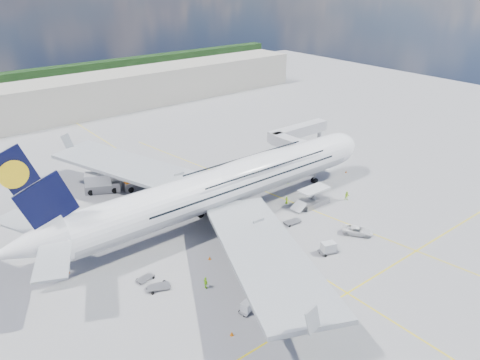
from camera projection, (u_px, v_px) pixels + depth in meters
ground at (259, 238)px, 83.76m from camera, size 300.00×300.00×0.00m
taxi_line_main at (259, 238)px, 83.76m from camera, size 0.25×220.00×0.01m
taxi_line_cross at (347, 293)px, 69.55m from camera, size 120.00×0.25×0.01m
taxi_line_diag at (278, 197)px, 98.84m from camera, size 14.16×99.06×0.01m
airliner at (226, 185)px, 88.17m from camera, size 77.26×79.15×23.71m
jet_bridge at (296, 137)px, 112.78m from camera, size 18.80×12.10×8.50m
cargo_loader at (313, 200)px, 94.88m from camera, size 8.53×3.20×3.67m
terminal at (64, 99)px, 148.75m from camera, size 180.00×16.00×12.00m
tree_line at (119, 69)px, 204.32m from camera, size 160.00×6.00×8.00m
dolly_row_a at (158, 287)px, 70.35m from camera, size 3.86×3.05×0.50m
dolly_row_b at (248, 306)px, 65.47m from camera, size 2.94×2.04×1.69m
dolly_row_c at (299, 274)px, 73.24m from camera, size 3.04×1.92×0.42m
dolly_back at (145, 278)px, 72.41m from camera, size 3.03×2.10×0.40m
dolly_nose_far at (328, 248)px, 78.94m from camera, size 3.51×2.61×1.98m
dolly_nose_near at (292, 222)px, 88.38m from camera, size 3.46×2.10×0.48m
baggage_tug at (290, 275)px, 72.16m from camera, size 3.27×1.92×1.92m
catering_truck_inner at (139, 179)px, 102.01m from camera, size 7.75×3.49×4.51m
catering_truck_outer at (102, 183)px, 100.23m from camera, size 8.18×5.71×4.50m
service_van at (358, 231)px, 84.64m from camera, size 5.21×5.92×1.52m
crew_nose at (288, 180)px, 104.54m from camera, size 0.63×0.46×1.61m
crew_loader at (347, 196)px, 96.97m from camera, size 1.23×1.23×2.01m
crew_wing at (206, 283)px, 70.21m from camera, size 0.51×1.17×1.98m
crew_van at (287, 200)px, 95.63m from camera, size 0.93×0.90×1.61m
crew_tug at (279, 258)px, 76.30m from camera, size 1.28×0.75×1.97m
cone_nose at (346, 172)px, 110.35m from camera, size 0.42×0.42×0.53m
cone_wing_left_inner at (133, 205)px, 94.98m from camera, size 0.45×0.45×0.58m
cone_wing_left_outer at (155, 190)px, 101.17m from camera, size 0.46×0.46×0.58m
cone_wing_right_inner at (210, 258)px, 77.49m from camera, size 0.48×0.48×0.62m
cone_wing_right_outer at (232, 334)px, 61.42m from camera, size 0.50×0.50×0.64m
cone_tail at (69, 272)px, 74.04m from camera, size 0.40×0.40×0.51m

